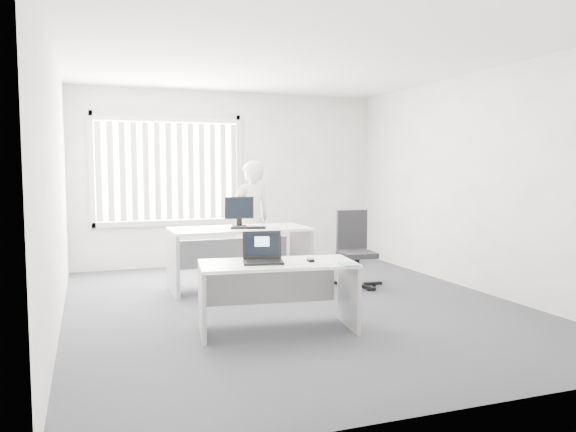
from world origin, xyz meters
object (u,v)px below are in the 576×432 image
object	(u,v)px
laptop	(263,248)
person	(251,219)
desk_far	(240,245)
monitor	(239,211)
office_chair	(356,263)
desk_near	(277,282)

from	to	relation	value
laptop	person	bearing A→B (deg)	89.01
laptop	desk_far	bearing A→B (deg)	94.47
desk_far	monitor	distance (m)	0.47
desk_far	monitor	world-z (taller)	monitor
person	desk_far	bearing A→B (deg)	48.83
laptop	office_chair	bearing A→B (deg)	54.66
laptop	monitor	xyz separation A→B (m)	(0.34, 2.16, 0.18)
desk_far	office_chair	bearing A→B (deg)	-14.64
office_chair	person	size ratio (longest dim) A/B	0.60
office_chair	person	xyz separation A→B (m)	(-1.10, 1.17, 0.53)
person	desk_near	bearing A→B (deg)	63.88
desk_near	laptop	bearing A→B (deg)	-165.94
monitor	person	bearing A→B (deg)	64.57
desk_far	laptop	distance (m)	2.00
desk_near	laptop	xyz separation A→B (m)	(-0.15, -0.02, 0.34)
desk_near	person	bearing A→B (deg)	86.64
desk_far	person	world-z (taller)	person
desk_far	monitor	size ratio (longest dim) A/B	4.55
person	monitor	world-z (taller)	person
desk_far	laptop	xyz separation A→B (m)	(-0.29, -1.97, 0.24)
office_chair	laptop	world-z (taller)	office_chair
desk_near	monitor	xyz separation A→B (m)	(0.19, 2.15, 0.51)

